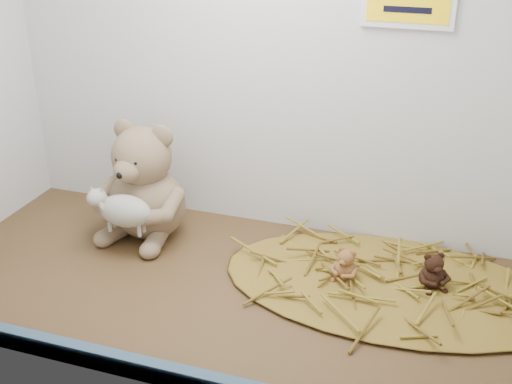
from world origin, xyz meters
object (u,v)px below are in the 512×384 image
(main_teddy, at_px, (145,180))
(mini_teddy_brown, at_px, (433,269))
(toy_lamb, at_px, (125,211))
(mini_teddy_tan, at_px, (346,263))

(main_teddy, xyz_separation_m, mini_teddy_brown, (0.65, -0.04, -0.08))
(toy_lamb, height_order, mini_teddy_brown, toy_lamb)
(toy_lamb, xyz_separation_m, mini_teddy_tan, (0.48, 0.03, -0.06))
(main_teddy, bearing_deg, toy_lamb, -84.27)
(main_teddy, xyz_separation_m, mini_teddy_tan, (0.48, -0.07, -0.09))
(main_teddy, xyz_separation_m, toy_lamb, (0.00, -0.10, -0.03))
(toy_lamb, xyz_separation_m, mini_teddy_brown, (0.65, 0.06, -0.05))
(main_teddy, height_order, mini_teddy_brown, main_teddy)
(toy_lamb, relative_size, mini_teddy_tan, 2.19)
(toy_lamb, relative_size, mini_teddy_brown, 2.01)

